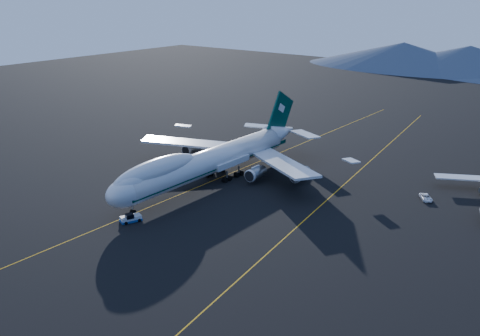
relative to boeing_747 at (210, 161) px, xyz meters
The scene contains 6 objects.
ground 5.81m from the boeing_747, 90.00° to the right, with size 500.00×500.00×0.00m, color black.
taxiway_line_main 5.80m from the boeing_747, 90.00° to the right, with size 0.25×220.00×0.01m, color orange.
taxiway_line_side 32.14m from the boeing_747, 18.38° to the left, with size 0.25×200.00×0.01m, color orange.
boeing_747 is the anchor object (origin of this frame).
pushback_tug 30.11m from the boeing_747, 84.65° to the right, with size 3.83×5.11×1.99m.
service_van 53.98m from the boeing_747, 24.25° to the left, with size 2.18×4.73×1.32m, color white.
Camera 1 is at (86.69, -98.78, 48.33)m, focal length 40.00 mm.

